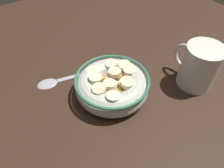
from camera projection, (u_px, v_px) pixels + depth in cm
name	position (u px, v px, depth cm)	size (l,w,h in cm)	color
ground_plane	(112.00, 96.00, 46.12)	(113.97, 113.97, 2.00)	#332116
cereal_bowl	(112.00, 85.00, 43.47)	(15.70, 15.70, 5.52)	beige
spoon	(54.00, 81.00, 47.44)	(5.18, 14.25, 0.80)	#A5A5AD
coffee_mug	(199.00, 66.00, 44.19)	(11.11, 7.96, 9.84)	white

